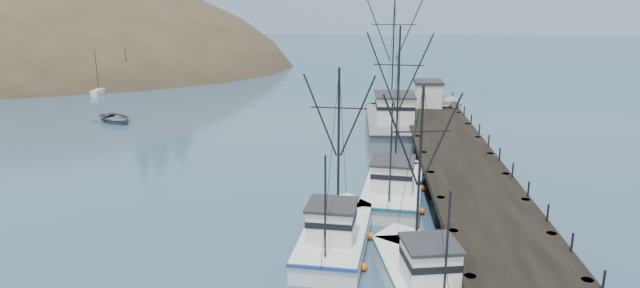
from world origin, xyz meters
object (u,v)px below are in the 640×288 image
object	(u,v)px
trawler_far	(394,186)
work_vessel	(392,122)
pier	(457,156)
pier_shed	(428,93)
trawler_near	(420,275)
pickup_truck	(439,100)
motorboat	(115,122)
trawler_mid	(335,234)

from	to	relation	value
trawler_far	work_vessel	distance (m)	18.26
trawler_far	work_vessel	xyz separation A→B (m)	(0.83, 18.24, 0.41)
pier	pier_shed	world-z (taller)	pier_shed
pier	trawler_near	size ratio (longest dim) A/B	4.15
work_vessel	pickup_truck	bearing A→B (deg)	40.73
pier	pier_shed	xyz separation A→B (m)	(-0.32, 18.00, 1.73)
trawler_far	pier_shed	bearing A→B (deg)	77.91
pier	trawler_far	world-z (taller)	trawler_far
pier_shed	motorboat	xyz separation A→B (m)	(-34.67, -1.41, -3.42)
pickup_truck	motorboat	size ratio (longest dim) A/B	0.93
work_vessel	motorboat	bearing A→B (deg)	174.12
work_vessel	motorboat	size ratio (longest dim) A/B	3.17
motorboat	work_vessel	bearing A→B (deg)	-52.64
trawler_far	motorboat	size ratio (longest dim) A/B	2.28
work_vessel	pier_shed	world-z (taller)	work_vessel
trawler_near	work_vessel	size ratio (longest dim) A/B	0.61
trawler_far	pier_shed	world-z (taller)	trawler_far
pier_shed	motorboat	bearing A→B (deg)	-177.67
work_vessel	pickup_truck	world-z (taller)	work_vessel
trawler_mid	pickup_truck	world-z (taller)	trawler_mid
trawler_far	motorboat	world-z (taller)	trawler_far
trawler_mid	pier_shed	size ratio (longest dim) A/B	3.38
pier	work_vessel	xyz separation A→B (m)	(-4.37, 13.44, -0.46)
trawler_mid	work_vessel	world-z (taller)	work_vessel
trawler_near	pickup_truck	xyz separation A→B (m)	(5.55, 35.93, 1.88)
pier	trawler_mid	bearing A→B (deg)	-124.08
pickup_truck	pier_shed	bearing A→B (deg)	88.96
pier	trawler_mid	distance (m)	16.14
trawler_near	trawler_mid	xyz separation A→B (m)	(-4.41, 4.58, -0.00)
trawler_near	pier_shed	size ratio (longest dim) A/B	3.31
trawler_mid	pier_shed	distance (m)	32.64
trawler_mid	trawler_near	bearing A→B (deg)	-46.04
pier	work_vessel	size ratio (longest dim) A/B	2.54
motorboat	pier_shed	bearing A→B (deg)	-44.43
trawler_near	trawler_far	distance (m)	13.14
trawler_mid	pier_shed	world-z (taller)	trawler_mid
motorboat	trawler_mid	bearing A→B (deg)	-95.83
work_vessel	motorboat	xyz separation A→B (m)	(-30.62, 3.15, -1.23)
trawler_near	motorboat	xyz separation A→B (m)	(-30.37, 34.52, -0.82)
pier_shed	pickup_truck	size ratio (longest dim) A/B	0.63
work_vessel	pier_shed	distance (m)	6.49
pier	trawler_near	bearing A→B (deg)	-104.45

